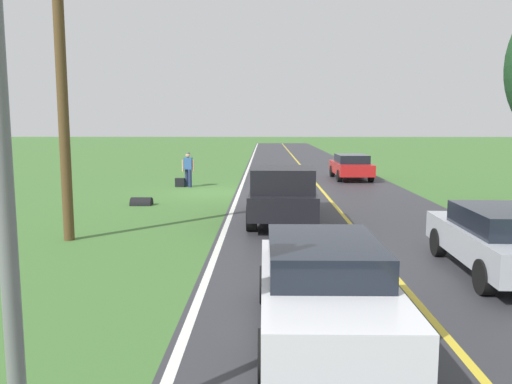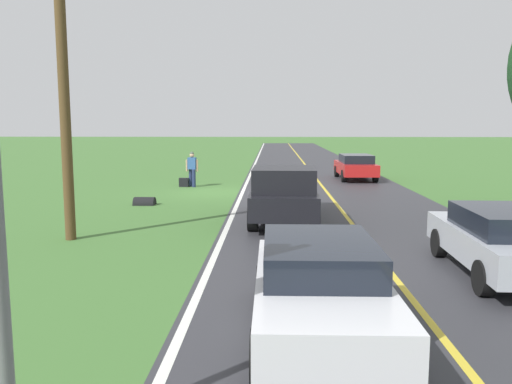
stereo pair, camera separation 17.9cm
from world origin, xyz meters
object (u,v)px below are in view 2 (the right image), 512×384
hitchhiker_walking (192,167)px  sedan_near_oncoming (355,166)px  sedan_ahead_same_lane (319,286)px  utility_pole_roadside (64,90)px  pickup_truck_passing (284,192)px  suitcase_carried (184,182)px  sedan_mid_oncoming (502,239)px

hitchhiker_walking → sedan_near_oncoming: bearing=-157.2°
sedan_ahead_same_lane → utility_pole_roadside: bearing=-45.1°
pickup_truck_passing → hitchhiker_walking: bearing=-64.6°
pickup_truck_passing → sedan_near_oncoming: pickup_truck_passing is taller
suitcase_carried → sedan_near_oncoming: size_ratio=0.10×
sedan_near_oncoming → sedan_ahead_same_lane: size_ratio=1.00×
sedan_ahead_same_lane → suitcase_carried: bearing=-74.1°
pickup_truck_passing → sedan_mid_oncoming: size_ratio=1.22×
sedan_mid_oncoming → hitchhiker_walking: bearing=-59.5°
pickup_truck_passing → suitcase_carried: bearing=-62.4°
sedan_near_oncoming → utility_pole_roadside: (10.14, 15.49, 3.24)m
hitchhiker_walking → sedan_mid_oncoming: (-8.73, 14.84, -0.23)m
sedan_near_oncoming → suitcase_carried: bearing=22.1°
pickup_truck_passing → sedan_ahead_same_lane: pickup_truck_passing is taller
suitcase_carried → sedan_mid_oncoming: size_ratio=0.10×
sedan_ahead_same_lane → utility_pole_roadside: 9.32m
suitcase_carried → sedan_ahead_same_lane: 18.71m
suitcase_carried → pickup_truck_passing: pickup_truck_passing is taller
suitcase_carried → sedan_near_oncoming: sedan_near_oncoming is taller
sedan_ahead_same_lane → hitchhiker_walking: bearing=-75.4°
pickup_truck_passing → sedan_mid_oncoming: pickup_truck_passing is taller
sedan_mid_oncoming → sedan_ahead_same_lane: 5.15m
suitcase_carried → pickup_truck_passing: (-4.77, 9.12, 0.74)m
sedan_near_oncoming → sedan_mid_oncoming: bearing=90.2°
pickup_truck_passing → sedan_ahead_same_lane: 8.88m
suitcase_carried → hitchhiker_walking: bearing=100.9°
sedan_mid_oncoming → sedan_ahead_same_lane: same height
sedan_ahead_same_lane → sedan_mid_oncoming: bearing=-141.7°
sedan_near_oncoming → utility_pole_roadside: bearing=56.8°
utility_pole_roadside → hitchhiker_walking: bearing=-97.1°
suitcase_carried → pickup_truck_passing: bearing=32.5°
hitchhiker_walking → sedan_mid_oncoming: bearing=120.5°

